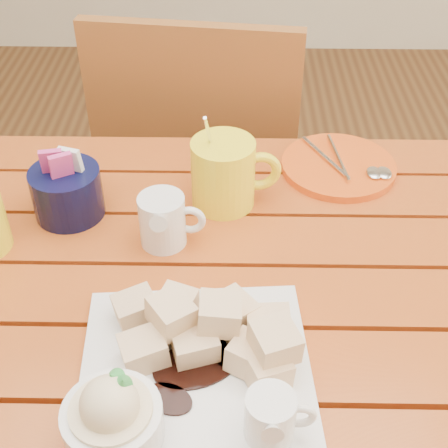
{
  "coord_description": "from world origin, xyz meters",
  "views": [
    {
      "loc": [
        0.05,
        -0.59,
        1.35
      ],
      "look_at": [
        0.04,
        0.06,
        0.82
      ],
      "focal_mm": 50.0,
      "sensor_mm": 36.0,
      "label": 1
    }
  ],
  "objects_px": {
    "chair_far": "(204,171)",
    "orange_saucer": "(339,166)",
    "table": "(198,346)",
    "dessert_plate": "(184,375)",
    "coffee_mug_right": "(225,173)"
  },
  "relations": [
    {
      "from": "dessert_plate",
      "to": "chair_far",
      "type": "bearing_deg",
      "value": 91.26
    },
    {
      "from": "dessert_plate",
      "to": "orange_saucer",
      "type": "relative_size",
      "value": 1.47
    },
    {
      "from": "coffee_mug_right",
      "to": "orange_saucer",
      "type": "height_order",
      "value": "coffee_mug_right"
    },
    {
      "from": "orange_saucer",
      "to": "table",
      "type": "bearing_deg",
      "value": -127.59
    },
    {
      "from": "orange_saucer",
      "to": "chair_far",
      "type": "height_order",
      "value": "chair_far"
    },
    {
      "from": "dessert_plate",
      "to": "orange_saucer",
      "type": "bearing_deg",
      "value": 62.72
    },
    {
      "from": "coffee_mug_right",
      "to": "orange_saucer",
      "type": "distance_m",
      "value": 0.22
    },
    {
      "from": "dessert_plate",
      "to": "chair_far",
      "type": "relative_size",
      "value": 0.31
    },
    {
      "from": "coffee_mug_right",
      "to": "chair_far",
      "type": "xyz_separation_m",
      "value": [
        -0.06,
        0.43,
        -0.3
      ]
    },
    {
      "from": "chair_far",
      "to": "orange_saucer",
      "type": "bearing_deg",
      "value": 133.51
    },
    {
      "from": "table",
      "to": "chair_far",
      "type": "height_order",
      "value": "chair_far"
    },
    {
      "from": "dessert_plate",
      "to": "chair_far",
      "type": "xyz_separation_m",
      "value": [
        -0.02,
        0.79,
        -0.27
      ]
    },
    {
      "from": "table",
      "to": "dessert_plate",
      "type": "height_order",
      "value": "dessert_plate"
    },
    {
      "from": "table",
      "to": "orange_saucer",
      "type": "distance_m",
      "value": 0.39
    },
    {
      "from": "table",
      "to": "orange_saucer",
      "type": "xyz_separation_m",
      "value": [
        0.23,
        0.3,
        0.11
      ]
    }
  ]
}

